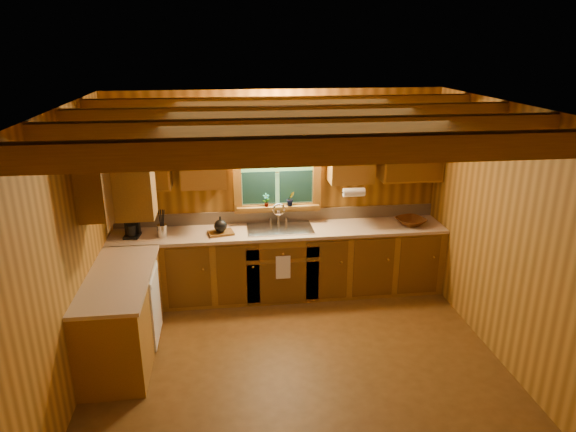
{
  "coord_description": "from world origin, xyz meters",
  "views": [
    {
      "loc": [
        -0.66,
        -4.35,
        3.16
      ],
      "look_at": [
        0.0,
        0.8,
        1.35
      ],
      "focal_mm": 31.55,
      "sensor_mm": 36.0,
      "label": 1
    }
  ],
  "objects_px": {
    "coffee_maker": "(132,224)",
    "wicker_basket": "(411,222)",
    "cutting_board": "(221,233)",
    "sink": "(280,232)"
  },
  "relations": [
    {
      "from": "coffee_maker",
      "to": "wicker_basket",
      "type": "relative_size",
      "value": 0.86
    },
    {
      "from": "coffee_maker",
      "to": "wicker_basket",
      "type": "xyz_separation_m",
      "value": [
        3.5,
        -0.05,
        -0.11
      ]
    },
    {
      "from": "coffee_maker",
      "to": "wicker_basket",
      "type": "distance_m",
      "value": 3.51
    },
    {
      "from": "coffee_maker",
      "to": "wicker_basket",
      "type": "bearing_deg",
      "value": 5.99
    },
    {
      "from": "coffee_maker",
      "to": "cutting_board",
      "type": "height_order",
      "value": "coffee_maker"
    },
    {
      "from": "coffee_maker",
      "to": "cutting_board",
      "type": "bearing_deg",
      "value": 3.17
    },
    {
      "from": "wicker_basket",
      "to": "coffee_maker",
      "type": "bearing_deg",
      "value": 179.21
    },
    {
      "from": "coffee_maker",
      "to": "cutting_board",
      "type": "relative_size",
      "value": 1.02
    },
    {
      "from": "sink",
      "to": "coffee_maker",
      "type": "relative_size",
      "value": 2.65
    },
    {
      "from": "sink",
      "to": "cutting_board",
      "type": "distance_m",
      "value": 0.75
    }
  ]
}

